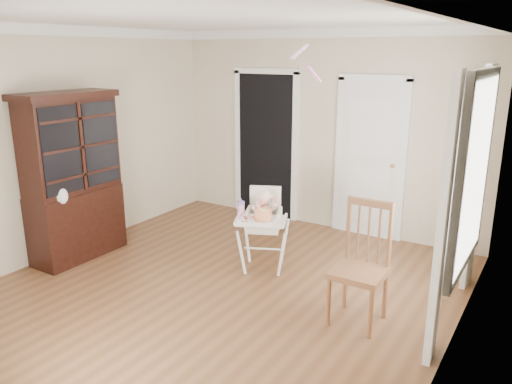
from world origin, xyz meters
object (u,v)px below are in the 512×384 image
Objects in this scene: cake at (263,215)px; sippy_cup at (241,208)px; dining_chair at (360,268)px; high_chair at (264,220)px; china_cabinet at (73,177)px.

cake is 1.21× the size of sippy_cup.
dining_chair is at bearing -14.72° from cake.
sippy_cup reaches higher than cake.
high_chair is at bearing 42.76° from sippy_cup.
dining_chair reaches higher than sippy_cup.
high_chair is 2.30m from china_cabinet.
sippy_cup is (-0.19, -0.17, 0.16)m from high_chair.
cake is 2.32m from china_cabinet.
high_chair is at bearing 22.63° from china_cabinet.
sippy_cup is at bearing 176.94° from cake.
china_cabinet is (-2.20, -0.68, 0.27)m from cake.
cake is 0.12× the size of china_cabinet.
china_cabinet is at bearing -162.74° from cake.
high_chair is 0.85× the size of dining_chair.
cake is at bearing -3.06° from sippy_cup.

